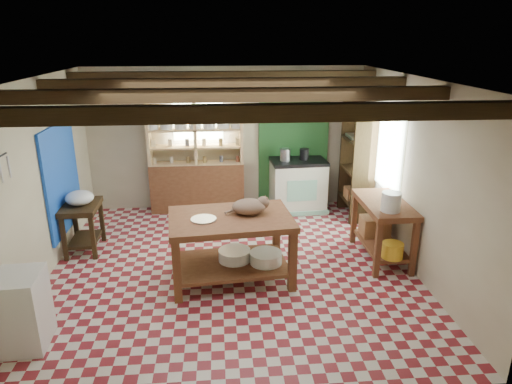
{
  "coord_description": "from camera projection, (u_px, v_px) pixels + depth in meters",
  "views": [
    {
      "loc": [
        -0.15,
        -5.76,
        3.1
      ],
      "look_at": [
        0.37,
        0.3,
        1.01
      ],
      "focal_mm": 32.0,
      "sensor_mm": 36.0,
      "label": 1
    }
  ],
  "objects": [
    {
      "name": "floor",
      "position": [
        232.0,
        268.0,
        6.46
      ],
      "size": [
        5.0,
        5.0,
        0.02
      ],
      "primitive_type": "cube",
      "color": "maroon",
      "rests_on": "ground"
    },
    {
      "name": "ceiling",
      "position": [
        228.0,
        79.0,
        5.61
      ],
      "size": [
        5.0,
        5.0,
        0.02
      ],
      "primitive_type": "cube",
      "color": "#3F4044",
      "rests_on": "wall_back"
    },
    {
      "name": "wall_back",
      "position": [
        226.0,
        139.0,
        8.38
      ],
      "size": [
        5.0,
        0.04,
        2.6
      ],
      "primitive_type": "cube",
      "color": "beige",
      "rests_on": "floor"
    },
    {
      "name": "wall_front",
      "position": [
        240.0,
        272.0,
        3.67
      ],
      "size": [
        5.0,
        0.04,
        2.6
      ],
      "primitive_type": "cube",
      "color": "beige",
      "rests_on": "floor"
    },
    {
      "name": "wall_left",
      "position": [
        35.0,
        184.0,
        5.83
      ],
      "size": [
        0.04,
        5.0,
        2.6
      ],
      "primitive_type": "cube",
      "color": "beige",
      "rests_on": "floor"
    },
    {
      "name": "wall_right",
      "position": [
        413.0,
        175.0,
        6.23
      ],
      "size": [
        0.04,
        5.0,
        2.6
      ],
      "primitive_type": "cube",
      "color": "beige",
      "rests_on": "floor"
    },
    {
      "name": "ceiling_beams",
      "position": [
        229.0,
        89.0,
        5.65
      ],
      "size": [
        5.0,
        3.8,
        0.15
      ],
      "primitive_type": "cube",
      "color": "#352512",
      "rests_on": "ceiling"
    },
    {
      "name": "blue_wall_patch",
      "position": [
        62.0,
        178.0,
        6.75
      ],
      "size": [
        0.04,
        1.4,
        1.6
      ],
      "primitive_type": "cube",
      "color": "blue",
      "rests_on": "wall_left"
    },
    {
      "name": "green_wall_patch",
      "position": [
        293.0,
        141.0,
        8.47
      ],
      "size": [
        1.3,
        0.04,
        2.3
      ],
      "primitive_type": "cube",
      "color": "#1F4F22",
      "rests_on": "wall_back"
    },
    {
      "name": "window_back",
      "position": [
        198.0,
        118.0,
        8.2
      ],
      "size": [
        0.9,
        0.02,
        0.8
      ],
      "primitive_type": "cube",
      "color": "silver",
      "rests_on": "wall_back"
    },
    {
      "name": "window_right",
      "position": [
        387.0,
        150.0,
        7.14
      ],
      "size": [
        0.02,
        1.3,
        1.2
      ],
      "primitive_type": "cube",
      "color": "silver",
      "rests_on": "wall_right"
    },
    {
      "name": "pot_rack",
      "position": [
        299.0,
        93.0,
        7.77
      ],
      "size": [
        0.86,
        0.12,
        0.36
      ],
      "primitive_type": "cube",
      "color": "black",
      "rests_on": "ceiling"
    },
    {
      "name": "shelving_unit",
      "position": [
        196.0,
        153.0,
        8.23
      ],
      "size": [
        1.7,
        0.34,
        2.2
      ],
      "primitive_type": "cube",
      "color": "#DCB67F",
      "rests_on": "floor"
    },
    {
      "name": "tall_rack",
      "position": [
        357.0,
        162.0,
        8.0
      ],
      "size": [
        0.4,
        0.86,
        2.0
      ],
      "primitive_type": "cube",
      "color": "#352512",
      "rests_on": "floor"
    },
    {
      "name": "work_table",
      "position": [
        231.0,
        248.0,
        6.02
      ],
      "size": [
        1.67,
        1.2,
        0.89
      ],
      "primitive_type": "cube",
      "rotation": [
        0.0,
        0.0,
        0.1
      ],
      "color": "brown",
      "rests_on": "floor"
    },
    {
      "name": "stove",
      "position": [
        298.0,
        185.0,
        8.42
      ],
      "size": [
        1.03,
        0.72,
        0.97
      ],
      "primitive_type": "cube",
      "rotation": [
        0.0,
        0.0,
        0.06
      ],
      "color": "beige",
      "rests_on": "floor"
    },
    {
      "name": "prep_table",
      "position": [
        84.0,
        228.0,
        6.85
      ],
      "size": [
        0.53,
        0.75,
        0.74
      ],
      "primitive_type": "cube",
      "rotation": [
        0.0,
        0.0,
        0.03
      ],
      "color": "#352512",
      "rests_on": "floor"
    },
    {
      "name": "white_cabinet",
      "position": [
        22.0,
        311.0,
        4.72
      ],
      "size": [
        0.48,
        0.57,
        0.82
      ],
      "primitive_type": "cube",
      "rotation": [
        0.0,
        0.0,
        0.06
      ],
      "color": "silver",
      "rests_on": "floor"
    },
    {
      "name": "right_counter",
      "position": [
        382.0,
        230.0,
        6.59
      ],
      "size": [
        0.61,
        1.22,
        0.88
      ],
      "primitive_type": "cube",
      "rotation": [
        0.0,
        0.0,
        -0.0
      ],
      "color": "brown",
      "rests_on": "floor"
    },
    {
      "name": "cat",
      "position": [
        249.0,
        207.0,
        5.93
      ],
      "size": [
        0.52,
        0.44,
        0.2
      ],
      "primitive_type": "ellipsoid",
      "rotation": [
        0.0,
        0.0,
        0.27
      ],
      "color": "#8C6951",
      "rests_on": "work_table"
    },
    {
      "name": "steel_tray",
      "position": [
        204.0,
        219.0,
        5.77
      ],
      "size": [
        0.36,
        0.36,
        0.02
      ],
      "primitive_type": "cylinder",
      "rotation": [
        0.0,
        0.0,
        0.1
      ],
      "color": "#AAA9B0",
      "rests_on": "work_table"
    },
    {
      "name": "basin_large",
      "position": [
        234.0,
        255.0,
        6.12
      ],
      "size": [
        0.47,
        0.47,
        0.15
      ],
      "primitive_type": "cylinder",
      "rotation": [
        0.0,
        0.0,
        0.1
      ],
      "color": "silver",
      "rests_on": "work_table"
    },
    {
      "name": "basin_small",
      "position": [
        266.0,
        258.0,
        6.05
      ],
      "size": [
        0.47,
        0.47,
        0.15
      ],
      "primitive_type": "cylinder",
      "rotation": [
        0.0,
        0.0,
        0.1
      ],
      "color": "silver",
      "rests_on": "work_table"
    },
    {
      "name": "kettle_left",
      "position": [
        285.0,
        155.0,
        8.2
      ],
      "size": [
        0.2,
        0.2,
        0.21
      ],
      "primitive_type": "cylinder",
      "rotation": [
        0.0,
        0.0,
        0.06
      ],
      "color": "#AAA9B0",
      "rests_on": "stove"
    },
    {
      "name": "kettle_right",
      "position": [
        304.0,
        154.0,
        8.25
      ],
      "size": [
        0.17,
        0.17,
        0.21
      ],
      "primitive_type": "cylinder",
      "rotation": [
        0.0,
        0.0,
        0.06
      ],
      "color": "black",
      "rests_on": "stove"
    },
    {
      "name": "enamel_bowl",
      "position": [
        80.0,
        198.0,
        6.69
      ],
      "size": [
        0.42,
        0.42,
        0.2
      ],
      "primitive_type": "ellipsoid",
      "rotation": [
        0.0,
        0.0,
        0.03
      ],
      "color": "silver",
      "rests_on": "prep_table"
    },
    {
      "name": "white_bucket",
      "position": [
        391.0,
        202.0,
        6.07
      ],
      "size": [
        0.26,
        0.26,
        0.26
      ],
      "primitive_type": "cylinder",
      "rotation": [
        0.0,
        0.0,
        -0.0
      ],
      "color": "silver",
      "rests_on": "right_counter"
    },
    {
      "name": "wicker_basket",
      "position": [
        375.0,
        226.0,
        6.89
      ],
      "size": [
        0.41,
        0.33,
        0.28
      ],
      "primitive_type": "cube",
      "rotation": [
        0.0,
        0.0,
        -0.0
      ],
      "color": "#93613B",
      "rests_on": "right_counter"
    },
    {
      "name": "yellow_tub",
      "position": [
        393.0,
        250.0,
        6.2
      ],
      "size": [
        0.29,
        0.29,
        0.21
      ],
      "primitive_type": "cylinder",
      "rotation": [
        0.0,
        0.0,
        -0.0
      ],
      "color": "yellow",
      "rests_on": "right_counter"
    }
  ]
}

